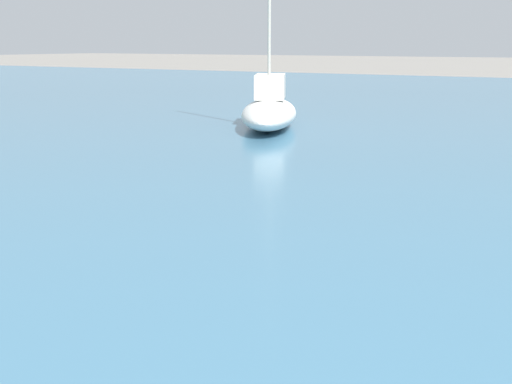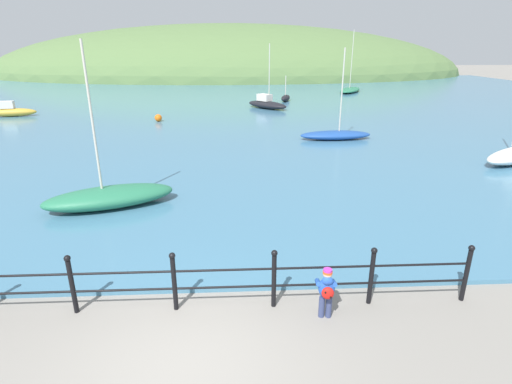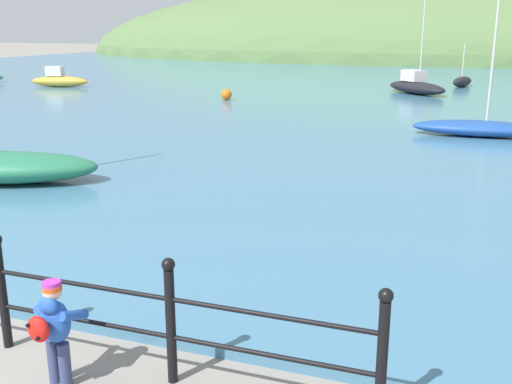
# 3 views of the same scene
# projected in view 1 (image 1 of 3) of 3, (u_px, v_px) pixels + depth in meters

# --- Properties ---
(boat_red_dinghy) EXTENTS (4.74, 3.26, 5.80)m
(boat_red_dinghy) POSITION_uv_depth(u_px,v_px,m) (270.00, 109.00, 16.52)
(boat_red_dinghy) COLOR silver
(boat_red_dinghy) RESTS_ON water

